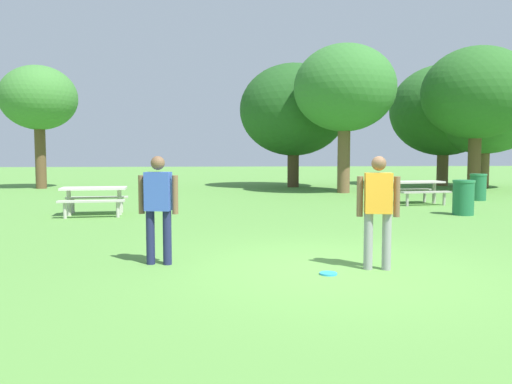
# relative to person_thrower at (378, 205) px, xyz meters

# --- Properties ---
(ground_plane) EXTENTS (120.00, 120.00, 0.00)m
(ground_plane) POSITION_rel_person_thrower_xyz_m (-0.62, 0.09, -0.94)
(ground_plane) COLOR #568E3D
(person_thrower) EXTENTS (0.60, 0.29, 1.64)m
(person_thrower) POSITION_rel_person_thrower_xyz_m (0.00, 0.00, 0.00)
(person_thrower) COLOR gray
(person_thrower) RESTS_ON ground
(person_catcher) EXTENTS (0.60, 0.29, 1.64)m
(person_catcher) POSITION_rel_person_thrower_xyz_m (-3.18, 0.64, 0.00)
(person_catcher) COLOR #1E234C
(person_catcher) RESTS_ON ground
(frisbee) EXTENTS (0.24, 0.24, 0.03)m
(frisbee) POSITION_rel_person_thrower_xyz_m (-0.77, -0.24, -0.93)
(frisbee) COLOR #2D9EDB
(frisbee) RESTS_ON ground
(picnic_table_near) EXTENTS (1.82, 1.56, 0.77)m
(picnic_table_near) POSITION_rel_person_thrower_xyz_m (-5.52, 6.99, -0.38)
(picnic_table_near) COLOR beige
(picnic_table_near) RESTS_ON ground
(picnic_table_far) EXTENTS (1.87, 1.63, 0.77)m
(picnic_table_far) POSITION_rel_person_thrower_xyz_m (4.50, 9.17, -0.38)
(picnic_table_far) COLOR #B2ADA3
(picnic_table_far) RESTS_ON ground
(trash_can_beside_table) EXTENTS (0.59, 0.59, 0.96)m
(trash_can_beside_table) POSITION_rel_person_thrower_xyz_m (4.53, 6.12, -0.46)
(trash_can_beside_table) COLOR #1E663D
(trash_can_beside_table) RESTS_ON ground
(trash_can_further_along) EXTENTS (0.59, 0.59, 0.96)m
(trash_can_further_along) POSITION_rel_person_thrower_xyz_m (7.24, 10.21, -0.46)
(trash_can_further_along) COLOR #1E663D
(trash_can_further_along) RESTS_ON ground
(tree_tall_left) EXTENTS (3.59, 3.59, 5.88)m
(tree_tall_left) POSITION_rel_person_thrower_xyz_m (-10.48, 18.19, 3.36)
(tree_tall_left) COLOR brown
(tree_tall_left) RESTS_ON ground
(tree_broad_center) EXTENTS (5.39, 5.39, 6.17)m
(tree_broad_center) POSITION_rel_person_thrower_xyz_m (1.85, 18.13, 2.92)
(tree_broad_center) COLOR #4C3823
(tree_broad_center) RESTS_ON ground
(tree_far_right) EXTENTS (4.33, 4.33, 6.31)m
(tree_far_right) POSITION_rel_person_thrower_xyz_m (3.38, 14.17, 3.49)
(tree_far_right) COLOR brown
(tree_far_right) RESTS_ON ground
(tree_slender_mid) EXTENTS (4.74, 4.74, 6.37)m
(tree_slender_mid) POSITION_rel_person_thrower_xyz_m (9.36, 14.37, 3.38)
(tree_slender_mid) COLOR brown
(tree_slender_mid) RESTS_ON ground
(tree_back_left) EXTENTS (5.56, 5.56, 6.32)m
(tree_back_left) POSITION_rel_person_thrower_xyz_m (9.86, 18.43, 2.99)
(tree_back_left) COLOR brown
(tree_back_left) RESTS_ON ground
(tree_back_right) EXTENTS (5.89, 5.89, 6.68)m
(tree_back_right) POSITION_rel_person_thrower_xyz_m (11.17, 16.81, 3.22)
(tree_back_right) COLOR brown
(tree_back_right) RESTS_ON ground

